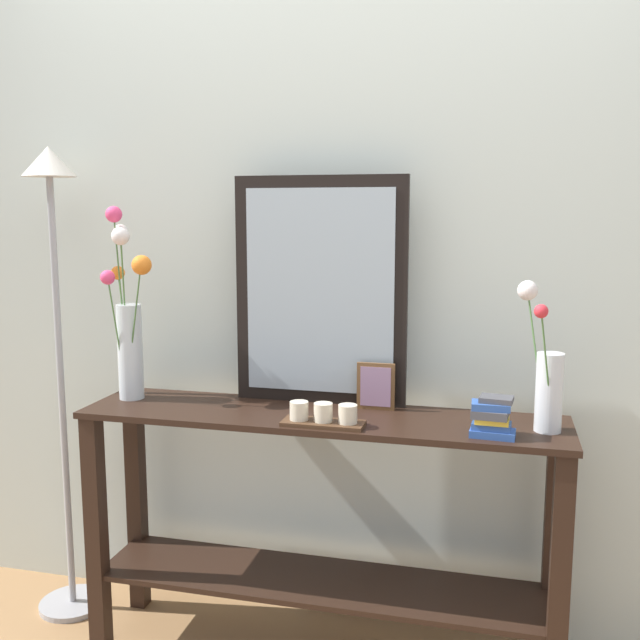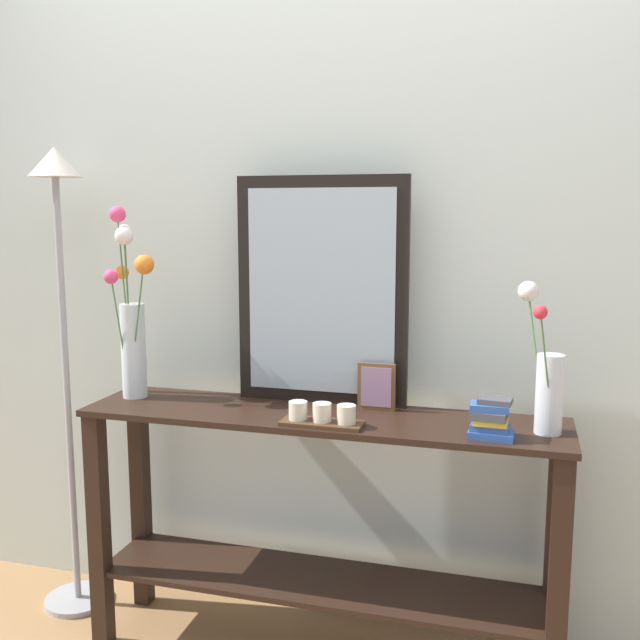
# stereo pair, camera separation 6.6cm
# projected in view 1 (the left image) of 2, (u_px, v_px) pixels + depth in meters

# --- Properties ---
(wall_back) EXTENTS (6.40, 0.08, 2.70)m
(wall_back) POSITION_uv_depth(u_px,v_px,m) (341.00, 239.00, 2.42)
(wall_back) COLOR beige
(wall_back) RESTS_ON ground
(console_table) EXTENTS (1.52, 0.35, 0.82)m
(console_table) POSITION_uv_depth(u_px,v_px,m) (320.00, 508.00, 2.27)
(console_table) COLOR black
(console_table) RESTS_ON ground
(mirror_leaning) EXTENTS (0.57, 0.03, 0.74)m
(mirror_leaning) POSITION_uv_depth(u_px,v_px,m) (320.00, 291.00, 2.31)
(mirror_leaning) COLOR black
(mirror_leaning) RESTS_ON console_table
(tall_vase_left) EXTENTS (0.20, 0.17, 0.64)m
(tall_vase_left) POSITION_uv_depth(u_px,v_px,m) (128.00, 321.00, 2.37)
(tall_vase_left) COLOR silver
(tall_vase_left) RESTS_ON console_table
(vase_right) EXTENTS (0.14, 0.18, 0.43)m
(vase_right) POSITION_uv_depth(u_px,v_px,m) (546.00, 377.00, 2.03)
(vase_right) COLOR silver
(vase_right) RESTS_ON console_table
(candle_tray) EXTENTS (0.24, 0.09, 0.07)m
(candle_tray) POSITION_uv_depth(u_px,v_px,m) (323.00, 416.00, 2.10)
(candle_tray) COLOR #472D1C
(candle_tray) RESTS_ON console_table
(picture_frame_small) EXTENTS (0.12, 0.01, 0.15)m
(picture_frame_small) POSITION_uv_depth(u_px,v_px,m) (376.00, 386.00, 2.27)
(picture_frame_small) COLOR brown
(picture_frame_small) RESTS_ON console_table
(book_stack) EXTENTS (0.13, 0.09, 0.11)m
(book_stack) POSITION_uv_depth(u_px,v_px,m) (492.00, 417.00, 2.00)
(book_stack) COLOR #2D519E
(book_stack) RESTS_ON console_table
(floor_lamp) EXTENTS (0.24, 0.24, 1.66)m
(floor_lamp) POSITION_uv_depth(u_px,v_px,m) (57.00, 305.00, 2.47)
(floor_lamp) COLOR #9E9EA3
(floor_lamp) RESTS_ON ground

